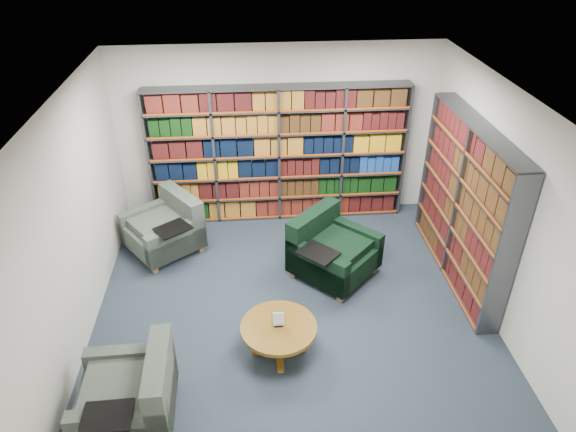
{
  "coord_description": "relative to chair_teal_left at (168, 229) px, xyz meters",
  "views": [
    {
      "loc": [
        -0.48,
        -5.02,
        4.56
      ],
      "look_at": [
        0.0,
        0.6,
        1.05
      ],
      "focal_mm": 32.0,
      "sensor_mm": 36.0,
      "label": 1
    }
  ],
  "objects": [
    {
      "name": "chair_green_right",
      "position": [
        2.31,
        -0.79,
        0.02
      ],
      "size": [
        1.39,
        1.39,
        0.89
      ],
      "color": "black",
      "rests_on": "ground"
    },
    {
      "name": "coffee_table",
      "position": [
        1.5,
        -2.26,
        -0.01
      ],
      "size": [
        0.88,
        0.88,
        0.62
      ],
      "color": "brown",
      "rests_on": "ground"
    },
    {
      "name": "room_shell",
      "position": [
        1.72,
        -1.53,
        1.06
      ],
      "size": [
        5.02,
        5.02,
        2.82
      ],
      "color": "#1C212F",
      "rests_on": "ground"
    },
    {
      "name": "chair_teal_left",
      "position": [
        0.0,
        0.0,
        0.0
      ],
      "size": [
        1.31,
        1.33,
        0.86
      ],
      "color": "#031F31",
      "rests_on": "ground"
    },
    {
      "name": "bookshelf_back",
      "position": [
        1.72,
        0.82,
        0.75
      ],
      "size": [
        4.0,
        0.28,
        2.2
      ],
      "color": "#47494F",
      "rests_on": "ground"
    },
    {
      "name": "bookshelf_right",
      "position": [
        4.07,
        -0.93,
        0.75
      ],
      "size": [
        0.28,
        2.5,
        2.2
      ],
      "color": "#47494F",
      "rests_on": "ground"
    },
    {
      "name": "chair_teal_front",
      "position": [
        0.01,
        -3.03,
        -0.01
      ],
      "size": [
        0.94,
        1.09,
        0.84
      ],
      "color": "#031F31",
      "rests_on": "ground"
    }
  ]
}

